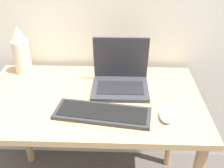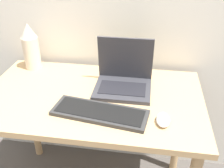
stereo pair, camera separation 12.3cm
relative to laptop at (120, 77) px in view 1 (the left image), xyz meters
name	(u,v)px [view 1 (the left image)]	position (x,y,z in m)	size (l,w,h in m)	color
desk	(91,114)	(-0.15, -0.10, -0.16)	(1.12, 0.66, 0.76)	tan
laptop	(120,77)	(0.00, 0.00, 0.00)	(0.29, 0.24, 0.26)	#333338
keyboard	(102,113)	(-0.08, -0.25, -0.05)	(0.45, 0.21, 0.02)	#2D2D2D
mouse	(166,116)	(0.20, -0.27, -0.04)	(0.06, 0.10, 0.03)	silver
vase	(21,51)	(-0.57, 0.15, 0.08)	(0.09, 0.09, 0.27)	beige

